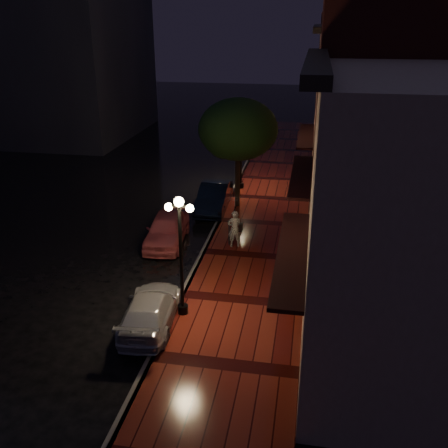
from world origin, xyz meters
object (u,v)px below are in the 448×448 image
Objects in this scene: woman_with_umbrella at (235,214)px; parking_meter at (229,230)px; streetlamp_near at (181,250)px; pink_car at (167,229)px; streetlamp_far at (241,148)px; navy_car at (214,197)px; silver_car at (150,310)px; street_tree at (238,131)px.

parking_meter is at bearing -47.58° from woman_with_umbrella.
streetlamp_near is 3.72× the size of parking_meter.
pink_car reaches higher than parking_meter.
navy_car is (-0.95, -3.55, -1.89)m from streetlamp_far.
silver_car is 6.76m from parking_meter.
woman_with_umbrella is at bearing -111.78° from silver_car.
silver_car is at bearing -93.70° from streetlamp_far.
streetlamp_near is 11.12m from street_tree.
street_tree reaches higher than streetlamp_far.
silver_car is 1.70× the size of woman_with_umbrella.
pink_car is 4.77m from navy_car.
woman_with_umbrella is at bearing -83.59° from streetlamp_far.
woman_with_umbrella is 2.07× the size of parking_meter.
street_tree is (0.26, -3.01, 1.64)m from streetlamp_far.
streetlamp_near is 6.18m from parking_meter.
silver_car is at bearing 55.87° from woman_with_umbrella.
streetlamp_far is at bearing 69.58° from pink_car.
streetlamp_near is 2.32m from silver_car.
navy_car is 1.06× the size of silver_car.
street_tree reaches higher than streetlamp_near.
woman_with_umbrella is at bearing -69.73° from navy_car.
streetlamp_far is 4.13m from navy_car.
parking_meter is at bearing -72.11° from navy_car.
silver_car is at bearing -83.66° from pink_car.
streetlamp_near reaches higher than navy_car.
streetlamp_far is 8.33m from parking_meter.
street_tree is 1.34× the size of navy_car.
pink_car is 3.60× the size of parking_meter.
pink_car is (-2.25, -8.14, -1.89)m from streetlamp_far.
parking_meter reaches higher than silver_car.
navy_car is at bearing 104.95° from parking_meter.
streetlamp_far is 1.80× the size of woman_with_umbrella.
navy_car is at bearing -86.06° from woman_with_umbrella.
pink_car is 1.74× the size of woman_with_umbrella.
navy_car is 5.18m from woman_with_umbrella.
street_tree is at bearing -101.33° from silver_car.
woman_with_umbrella is (1.88, 6.40, 1.14)m from silver_car.
parking_meter is at bearing -85.42° from streetlamp_far.
navy_car is 4.84m from parking_meter.
streetlamp_near is at bearing -100.69° from parking_meter.
streetlamp_far is 1.06× the size of silver_car.
silver_car is 6.77m from woman_with_umbrella.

